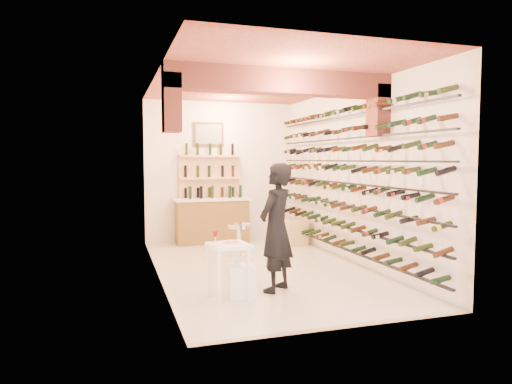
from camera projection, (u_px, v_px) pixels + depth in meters
ground at (261, 268)px, 7.98m from camera, size 6.00×6.00×0.00m
room_shell at (266, 137)px, 7.57m from camera, size 3.52×6.02×3.21m
wine_rack at (342, 178)px, 8.33m from camera, size 0.32×5.70×2.56m
back_counter at (212, 219)px, 10.37m from camera, size 1.70×0.62×1.29m
back_shelving at (210, 190)px, 10.55m from camera, size 1.40×0.31×2.73m
tasting_table at (228, 253)px, 6.20m from camera, size 0.57×0.57×0.91m
white_stool at (242, 281)px, 6.29m from camera, size 0.40×0.40×0.44m
person at (276, 227)px, 6.53m from camera, size 0.79×0.78×1.83m
chrome_barstool at (239, 243)px, 7.85m from camera, size 0.41×0.41×0.79m
crate_lower at (296, 239)px, 10.10m from camera, size 0.45×0.34×0.26m
crate_upper at (296, 227)px, 10.08m from camera, size 0.47×0.33×0.27m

